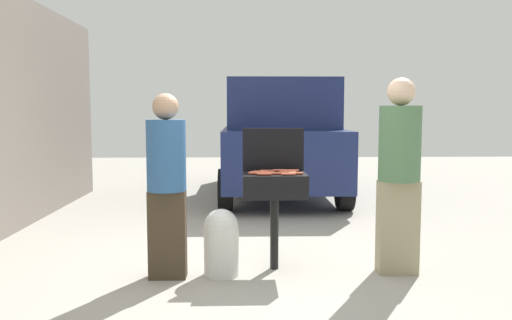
# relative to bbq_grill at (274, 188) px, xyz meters

# --- Properties ---
(ground_plane) EXTENTS (24.00, 24.00, 0.00)m
(ground_plane) POSITION_rel_bbq_grill_xyz_m (-0.28, -0.07, -0.78)
(ground_plane) COLOR #9E998E
(bbq_grill) EXTENTS (0.60, 0.44, 0.92)m
(bbq_grill) POSITION_rel_bbq_grill_xyz_m (0.00, 0.00, 0.00)
(bbq_grill) COLOR black
(bbq_grill) RESTS_ON ground
(grill_lid_open) EXTENTS (0.60, 0.05, 0.42)m
(grill_lid_open) POSITION_rel_bbq_grill_xyz_m (-0.00, 0.22, 0.35)
(grill_lid_open) COLOR black
(grill_lid_open) RESTS_ON bbq_grill
(hot_dog_0) EXTENTS (0.13, 0.03, 0.03)m
(hot_dog_0) POSITION_rel_bbq_grill_xyz_m (0.18, 0.12, 0.16)
(hot_dog_0) COLOR #C6593D
(hot_dog_0) RESTS_ON bbq_grill
(hot_dog_1) EXTENTS (0.13, 0.03, 0.03)m
(hot_dog_1) POSITION_rel_bbq_grill_xyz_m (0.12, 0.06, 0.16)
(hot_dog_1) COLOR #C6593D
(hot_dog_1) RESTS_ON bbq_grill
(hot_dog_2) EXTENTS (0.13, 0.03, 0.03)m
(hot_dog_2) POSITION_rel_bbq_grill_xyz_m (0.10, -0.07, 0.16)
(hot_dog_2) COLOR #AD4228
(hot_dog_2) RESTS_ON bbq_grill
(hot_dog_3) EXTENTS (0.13, 0.03, 0.03)m
(hot_dog_3) POSITION_rel_bbq_grill_xyz_m (-0.11, -0.16, 0.16)
(hot_dog_3) COLOR #B74C33
(hot_dog_3) RESTS_ON bbq_grill
(hot_dog_4) EXTENTS (0.13, 0.03, 0.03)m
(hot_dog_4) POSITION_rel_bbq_grill_xyz_m (-0.02, -0.11, 0.16)
(hot_dog_4) COLOR #C6593D
(hot_dog_4) RESTS_ON bbq_grill
(hot_dog_5) EXTENTS (0.13, 0.03, 0.03)m
(hot_dog_5) POSITION_rel_bbq_grill_xyz_m (0.12, -0.16, 0.16)
(hot_dog_5) COLOR #C6593D
(hot_dog_5) RESTS_ON bbq_grill
(hot_dog_6) EXTENTS (0.13, 0.04, 0.03)m
(hot_dog_6) POSITION_rel_bbq_grill_xyz_m (-0.13, 0.02, 0.16)
(hot_dog_6) COLOR #B74C33
(hot_dog_6) RESTS_ON bbq_grill
(hot_dog_7) EXTENTS (0.13, 0.04, 0.03)m
(hot_dog_7) POSITION_rel_bbq_grill_xyz_m (-0.18, -0.08, 0.16)
(hot_dog_7) COLOR #B74C33
(hot_dog_7) RESTS_ON bbq_grill
(hot_dog_8) EXTENTS (0.13, 0.04, 0.03)m
(hot_dog_8) POSITION_rel_bbq_grill_xyz_m (0.19, -0.12, 0.16)
(hot_dog_8) COLOR #B74C33
(hot_dog_8) RESTS_ON bbq_grill
(hot_dog_9) EXTENTS (0.13, 0.03, 0.03)m
(hot_dog_9) POSITION_rel_bbq_grill_xyz_m (0.12, 0.01, 0.16)
(hot_dog_9) COLOR #AD4228
(hot_dog_9) RESTS_ON bbq_grill
(hot_dog_10) EXTENTS (0.13, 0.04, 0.03)m
(hot_dog_10) POSITION_rel_bbq_grill_xyz_m (-0.07, 0.09, 0.16)
(hot_dog_10) COLOR #B74C33
(hot_dog_10) RESTS_ON bbq_grill
(hot_dog_11) EXTENTS (0.13, 0.03, 0.03)m
(hot_dog_11) POSITION_rel_bbq_grill_xyz_m (0.06, 0.14, 0.16)
(hot_dog_11) COLOR #C6593D
(hot_dog_11) RESTS_ON bbq_grill
(hot_dog_12) EXTENTS (0.13, 0.03, 0.03)m
(hot_dog_12) POSITION_rel_bbq_grill_xyz_m (-0.17, -0.02, 0.16)
(hot_dog_12) COLOR #C6593D
(hot_dog_12) RESTS_ON bbq_grill
(hot_dog_13) EXTENTS (0.13, 0.04, 0.03)m
(hot_dog_13) POSITION_rel_bbq_grill_xyz_m (-0.06, -0.06, 0.16)
(hot_dog_13) COLOR #C6593D
(hot_dog_13) RESTS_ON bbq_grill
(hot_dog_14) EXTENTS (0.13, 0.03, 0.03)m
(hot_dog_14) POSITION_rel_bbq_grill_xyz_m (0.17, 0.09, 0.16)
(hot_dog_14) COLOR #C6593D
(hot_dog_14) RESTS_ON bbq_grill
(hot_dog_15) EXTENTS (0.13, 0.03, 0.03)m
(hot_dog_15) POSITION_rel_bbq_grill_xyz_m (0.14, -0.03, 0.16)
(hot_dog_15) COLOR #B74C33
(hot_dog_15) RESTS_ON bbq_grill
(propane_tank) EXTENTS (0.32, 0.32, 0.62)m
(propane_tank) POSITION_rel_bbq_grill_xyz_m (-0.50, -0.19, -0.46)
(propane_tank) COLOR silver
(propane_tank) RESTS_ON ground
(person_left) EXTENTS (0.35, 0.35, 1.66)m
(person_left) POSITION_rel_bbq_grill_xyz_m (-0.98, -0.24, 0.13)
(person_left) COLOR #3F3323
(person_left) RESTS_ON ground
(person_right) EXTENTS (0.38, 0.38, 1.81)m
(person_right) POSITION_rel_bbq_grill_xyz_m (1.13, -0.17, 0.20)
(person_right) COLOR gray
(person_right) RESTS_ON ground
(parked_minivan) EXTENTS (2.04, 4.41, 2.02)m
(parked_minivan) POSITION_rel_bbq_grill_xyz_m (0.36, 4.37, 0.25)
(parked_minivan) COLOR navy
(parked_minivan) RESTS_ON ground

